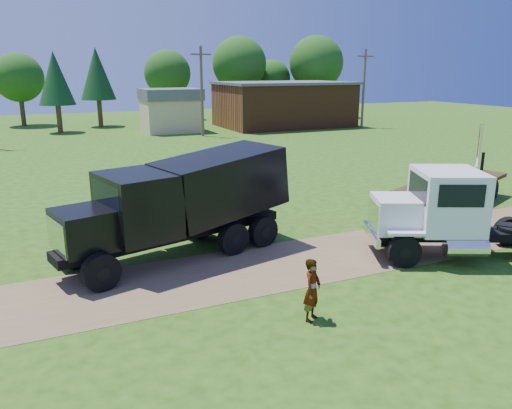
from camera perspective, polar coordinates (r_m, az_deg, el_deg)
name	(u,v)px	position (r m, az deg, el deg)	size (l,w,h in m)	color
ground	(341,254)	(19.30, 9.70, -5.61)	(140.00, 140.00, 0.00)	#29480F
dirt_track	(341,254)	(19.29, 9.70, -5.59)	(120.00, 4.20, 0.01)	brown
white_semi_tractor	(448,213)	(19.66, 21.12, -0.97)	(8.07, 5.51, 4.85)	black
black_dump_truck	(184,199)	(18.63, -8.26, 0.57)	(9.12, 4.74, 3.87)	black
orange_pickup	(194,202)	(23.52, -7.12, 0.26)	(2.52, 5.48, 1.52)	#C05F09
flatbed_trailer	(450,188)	(27.05, 21.27, 1.77)	(9.21, 5.91, 2.27)	#351B10
spectator_a	(312,290)	(14.05, 6.45, -9.67)	(0.66, 0.43, 1.80)	#999999
spectator_b	(166,200)	(23.51, -10.30, 0.55)	(0.91, 0.71, 1.87)	#999999
brick_building	(284,104)	(61.86, 3.19, 11.40)	(15.40, 10.40, 5.30)	brown
tan_shed	(171,110)	(56.88, -9.69, 10.63)	(6.20, 5.40, 4.70)	tan
utility_poles	(202,90)	(52.51, -6.22, 12.89)	(42.20, 0.28, 9.00)	brown
tree_row	(189,70)	(68.81, -7.72, 14.98)	(57.80, 15.06, 11.43)	#332415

